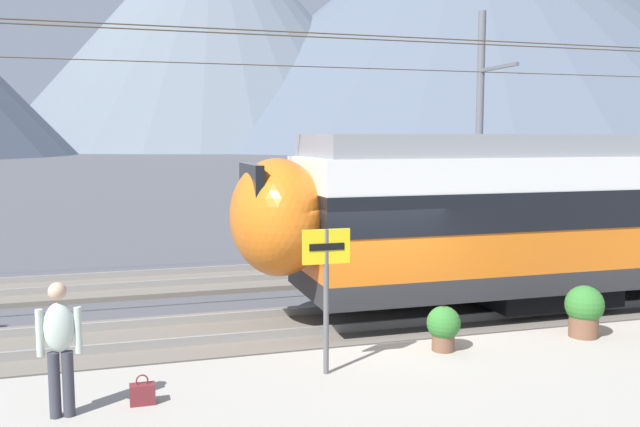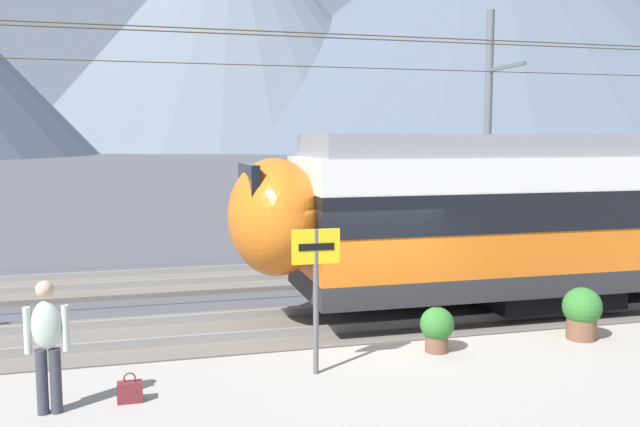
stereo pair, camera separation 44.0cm
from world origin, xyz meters
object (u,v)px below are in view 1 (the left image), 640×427
object	(u,v)px
passenger_walking	(60,342)
potted_plant_platform_edge	(584,308)
handbag_beside_passenger	(142,394)
platform_sign	(326,268)
potted_plant_by_shelter	(444,325)
catenary_mast_far_side	(482,129)

from	to	relation	value
passenger_walking	potted_plant_platform_edge	world-z (taller)	passenger_walking
passenger_walking	potted_plant_platform_edge	bearing A→B (deg)	6.98
handbag_beside_passenger	potted_plant_platform_edge	size ratio (longest dim) A/B	0.44
platform_sign	potted_plant_platform_edge	distance (m)	4.95
potted_plant_by_shelter	catenary_mast_far_side	bearing A→B (deg)	57.49
platform_sign	potted_plant_by_shelter	world-z (taller)	platform_sign
handbag_beside_passenger	potted_plant_by_shelter	xyz separation A→B (m)	(4.74, 0.90, 0.28)
handbag_beside_passenger	potted_plant_platform_edge	bearing A→B (deg)	6.91
catenary_mast_far_side	potted_plant_by_shelter	distance (m)	11.97
potted_plant_platform_edge	potted_plant_by_shelter	world-z (taller)	potted_plant_platform_edge
potted_plant_platform_edge	handbag_beside_passenger	bearing A→B (deg)	-173.09
potted_plant_platform_edge	potted_plant_by_shelter	size ratio (longest dim) A/B	1.23
catenary_mast_far_side	potted_plant_platform_edge	bearing A→B (deg)	-109.87
handbag_beside_passenger	platform_sign	bearing A→B (deg)	8.99
potted_plant_by_shelter	platform_sign	bearing A→B (deg)	-167.20
catenary_mast_far_side	potted_plant_by_shelter	xyz separation A→B (m)	(-6.18, -9.70, -3.30)
platform_sign	catenary_mast_far_side	bearing A→B (deg)	50.78
catenary_mast_far_side	potted_plant_by_shelter	world-z (taller)	catenary_mast_far_side
potted_plant_platform_edge	potted_plant_by_shelter	bearing A→B (deg)	-179.97
catenary_mast_far_side	platform_sign	xyz separation A→B (m)	(-8.31, -10.19, -2.15)
catenary_mast_far_side	handbag_beside_passenger	xyz separation A→B (m)	(-10.92, -10.60, -3.58)
handbag_beside_passenger	potted_plant_by_shelter	size ratio (longest dim) A/B	0.54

